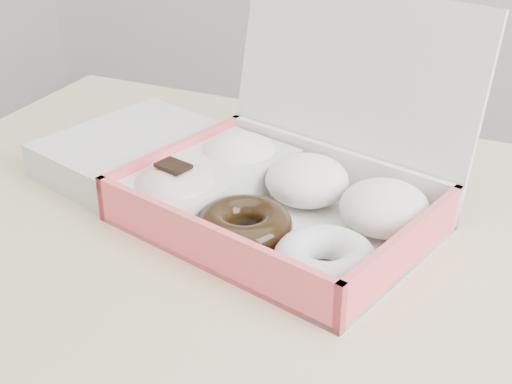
% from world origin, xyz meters
% --- Properties ---
extents(table, '(1.20, 0.80, 0.75)m').
position_xyz_m(table, '(0.00, 0.00, 0.67)').
color(table, '#D2BE8A').
rests_on(table, ground).
extents(donut_box, '(0.36, 0.33, 0.22)m').
position_xyz_m(donut_box, '(-0.13, 0.10, 0.79)').
color(donut_box, white).
rests_on(donut_box, table).
extents(newspapers, '(0.30, 0.27, 0.04)m').
position_xyz_m(newspapers, '(-0.29, 0.13, 0.77)').
color(newspapers, white).
rests_on(newspapers, table).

